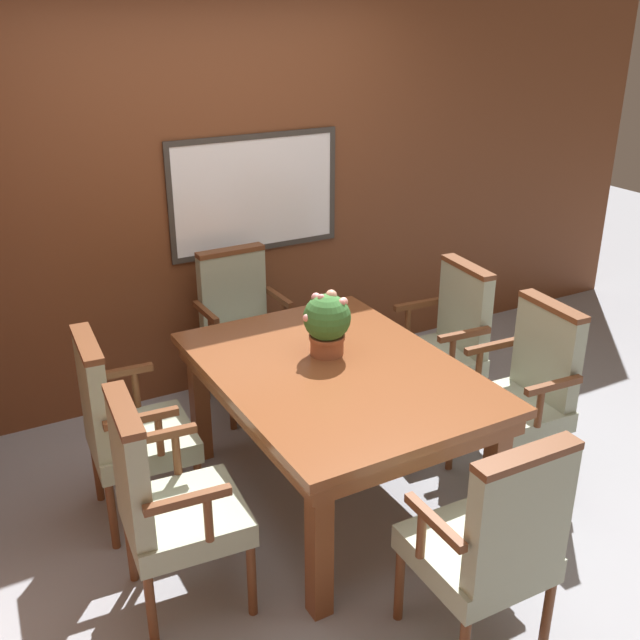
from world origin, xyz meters
TOP-DOWN VIEW (x-y plane):
  - ground_plane at (0.00, 0.00)m, footprint 14.00×14.00m
  - wall_back at (0.00, 1.62)m, footprint 7.20×0.08m
  - dining_table at (-0.00, 0.11)m, footprint 1.15×1.57m
  - chair_left_far at (-0.98, 0.46)m, footprint 0.52×0.55m
  - chair_head_far at (-0.00, 1.27)m, footprint 0.53×0.49m
  - chair_head_near at (-0.00, -1.06)m, footprint 0.54×0.50m
  - chair_right_near at (0.95, -0.23)m, footprint 0.52×0.55m
  - chair_right_far at (0.97, 0.45)m, footprint 0.53×0.56m
  - chair_left_near at (-1.00, -0.21)m, footprint 0.53×0.56m
  - potted_plant at (0.04, 0.27)m, footprint 0.25×0.24m

SIDE VIEW (x-z plane):
  - ground_plane at x=0.00m, z-range 0.00..0.00m
  - chair_left_far at x=-0.98m, z-range 0.04..1.04m
  - chair_head_far at x=0.00m, z-range 0.04..1.04m
  - chair_head_near at x=0.00m, z-range 0.04..1.04m
  - chair_right_near at x=0.95m, z-range 0.04..1.04m
  - chair_right_far at x=0.97m, z-range 0.04..1.04m
  - chair_left_near at x=-1.00m, z-range 0.04..1.04m
  - dining_table at x=0.00m, z-range 0.28..1.03m
  - potted_plant at x=0.04m, z-range 0.76..1.10m
  - wall_back at x=0.00m, z-range 0.00..2.45m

